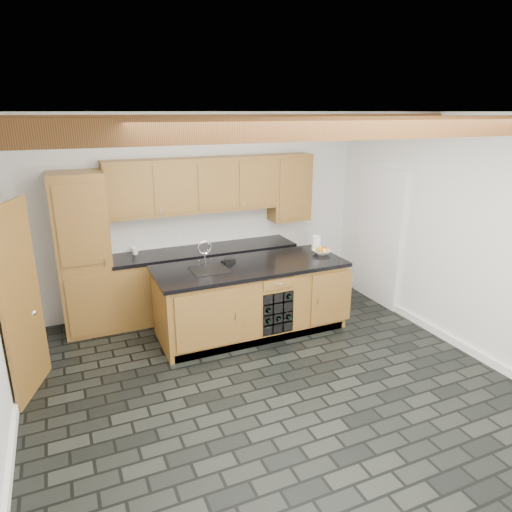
{
  "coord_description": "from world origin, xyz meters",
  "views": [
    {
      "loc": [
        -1.85,
        -3.8,
        2.81
      ],
      "look_at": [
        0.16,
        0.8,
        1.21
      ],
      "focal_mm": 32.0,
      "sensor_mm": 36.0,
      "label": 1
    }
  ],
  "objects_px": {
    "fruit_bowl": "(322,252)",
    "paper_towel": "(316,243)",
    "kitchen_scale": "(228,261)",
    "island": "(252,298)"
  },
  "relations": [
    {
      "from": "fruit_bowl",
      "to": "paper_towel",
      "type": "relative_size",
      "value": 1.12
    },
    {
      "from": "kitchen_scale",
      "to": "paper_towel",
      "type": "xyz_separation_m",
      "value": [
        1.33,
        0.02,
        0.08
      ]
    },
    {
      "from": "kitchen_scale",
      "to": "paper_towel",
      "type": "height_order",
      "value": "paper_towel"
    },
    {
      "from": "paper_towel",
      "to": "fruit_bowl",
      "type": "bearing_deg",
      "value": -95.8
    },
    {
      "from": "kitchen_scale",
      "to": "paper_towel",
      "type": "relative_size",
      "value": 0.95
    },
    {
      "from": "island",
      "to": "paper_towel",
      "type": "height_order",
      "value": "paper_towel"
    },
    {
      "from": "kitchen_scale",
      "to": "fruit_bowl",
      "type": "bearing_deg",
      "value": -31.33
    },
    {
      "from": "island",
      "to": "paper_towel",
      "type": "bearing_deg",
      "value": 11.21
    },
    {
      "from": "island",
      "to": "paper_towel",
      "type": "relative_size",
      "value": 11.66
    },
    {
      "from": "paper_towel",
      "to": "island",
      "type": "bearing_deg",
      "value": -168.79
    }
  ]
}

